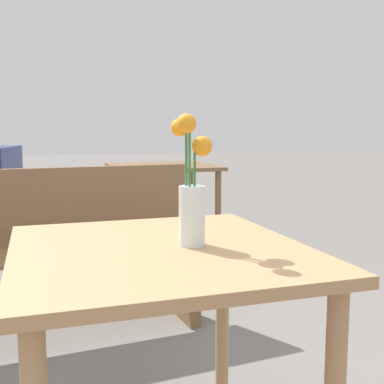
{
  "coord_description": "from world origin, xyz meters",
  "views": [
    {
      "loc": [
        -0.26,
        -1.27,
        1.04
      ],
      "look_at": [
        0.09,
        -0.02,
        0.87
      ],
      "focal_mm": 45.0,
      "sensor_mm": 36.0,
      "label": 1
    }
  ],
  "objects_px": {
    "table_front": "(159,285)",
    "bench_near": "(53,247)",
    "flower_vase": "(192,198)",
    "table_back": "(162,178)"
  },
  "relations": [
    {
      "from": "table_front",
      "to": "bench_near",
      "type": "distance_m",
      "value": 1.25
    },
    {
      "from": "bench_near",
      "to": "table_back",
      "type": "xyz_separation_m",
      "value": [
        0.9,
        1.52,
        0.19
      ]
    },
    {
      "from": "flower_vase",
      "to": "table_back",
      "type": "bearing_deg",
      "value": 79.45
    },
    {
      "from": "table_front",
      "to": "flower_vase",
      "type": "height_order",
      "value": "flower_vase"
    },
    {
      "from": "table_front",
      "to": "flower_vase",
      "type": "distance_m",
      "value": 0.26
    },
    {
      "from": "flower_vase",
      "to": "bench_near",
      "type": "xyz_separation_m",
      "value": [
        -0.39,
        1.22,
        -0.4
      ]
    },
    {
      "from": "table_back",
      "to": "table_front",
      "type": "bearing_deg",
      "value": -102.43
    },
    {
      "from": "table_front",
      "to": "table_back",
      "type": "distance_m",
      "value": 2.8
    },
    {
      "from": "bench_near",
      "to": "flower_vase",
      "type": "bearing_deg",
      "value": -72.47
    },
    {
      "from": "bench_near",
      "to": "table_back",
      "type": "bearing_deg",
      "value": 59.48
    }
  ]
}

